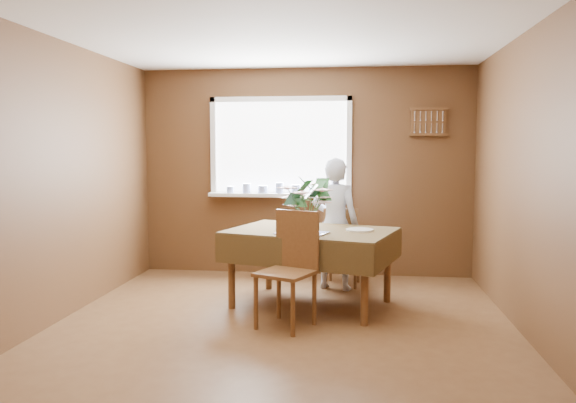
# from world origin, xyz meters

# --- Properties ---
(floor) EXTENTS (4.50, 4.50, 0.00)m
(floor) POSITION_xyz_m (0.00, 0.00, 0.00)
(floor) COLOR brown
(floor) RESTS_ON ground
(ceiling) EXTENTS (4.50, 4.50, 0.00)m
(ceiling) POSITION_xyz_m (0.00, 0.00, 2.50)
(ceiling) COLOR white
(ceiling) RESTS_ON wall_back
(wall_back) EXTENTS (4.00, 0.00, 4.00)m
(wall_back) POSITION_xyz_m (0.00, 2.25, 1.25)
(wall_back) COLOR brown
(wall_back) RESTS_ON floor
(wall_front) EXTENTS (4.00, 0.00, 4.00)m
(wall_front) POSITION_xyz_m (0.00, -2.25, 1.25)
(wall_front) COLOR brown
(wall_front) RESTS_ON floor
(wall_left) EXTENTS (0.00, 4.50, 4.50)m
(wall_left) POSITION_xyz_m (-2.00, 0.00, 1.25)
(wall_left) COLOR brown
(wall_left) RESTS_ON floor
(wall_right) EXTENTS (0.00, 4.50, 4.50)m
(wall_right) POSITION_xyz_m (2.00, 0.00, 1.25)
(wall_right) COLOR brown
(wall_right) RESTS_ON floor
(window_assembly) EXTENTS (1.72, 0.20, 1.22)m
(window_assembly) POSITION_xyz_m (-0.30, 2.19, 1.34)
(window_assembly) COLOR white
(window_assembly) RESTS_ON wall_back
(spoon_rack) EXTENTS (0.44, 0.05, 0.33)m
(spoon_rack) POSITION_xyz_m (1.45, 2.22, 1.85)
(spoon_rack) COLOR brown
(spoon_rack) RESTS_ON wall_back
(dining_table) EXTENTS (1.78, 1.45, 0.76)m
(dining_table) POSITION_xyz_m (0.19, 0.85, 0.66)
(dining_table) COLOR brown
(dining_table) RESTS_ON floor
(chair_far) EXTENTS (0.42, 0.42, 0.89)m
(chair_far) POSITION_xyz_m (0.47, 1.63, 0.49)
(chair_far) COLOR brown
(chair_far) RESTS_ON floor
(chair_near) EXTENTS (0.56, 0.56, 0.99)m
(chair_near) POSITION_xyz_m (0.06, 0.22, 0.54)
(chair_near) COLOR brown
(chair_near) RESTS_ON floor
(seated_woman) EXTENTS (0.60, 0.47, 1.44)m
(seated_woman) POSITION_xyz_m (0.39, 1.53, 0.72)
(seated_woman) COLOR white
(seated_woman) RESTS_ON floor
(flower_bouquet) EXTENTS (0.53, 0.53, 0.45)m
(flower_bouquet) POSITION_xyz_m (0.17, 0.69, 1.04)
(flower_bouquet) COLOR white
(flower_bouquet) RESTS_ON dining_table
(side_plate) EXTENTS (0.31, 0.31, 0.01)m
(side_plate) POSITION_xyz_m (0.66, 0.86, 0.76)
(side_plate) COLOR white
(side_plate) RESTS_ON dining_table
(table_knife) EXTENTS (0.09, 0.22, 0.00)m
(table_knife) POSITION_xyz_m (0.34, 0.57, 0.76)
(table_knife) COLOR silver
(table_knife) RESTS_ON dining_table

